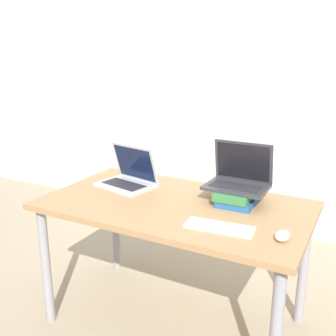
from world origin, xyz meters
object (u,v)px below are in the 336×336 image
Objects in this scene: wireless_keyboard at (219,227)px; mouse at (283,236)px; laptop_left at (128,178)px; book_stack at (237,197)px; laptop_on_books at (239,178)px.

mouse reaches higher than wireless_keyboard.
laptop_left reaches higher than book_stack.
book_stack is at bearing 133.98° from mouse.
laptop_left is at bearing 155.54° from wireless_keyboard.
laptop_left is 0.64m from laptop_on_books.
laptop_left is at bearing 163.23° from mouse.
laptop_left is at bearing -177.94° from book_stack.
laptop_left is 0.99m from mouse.
book_stack is 0.85× the size of wireless_keyboard.
book_stack reaches higher than wireless_keyboard.
laptop_left is 0.65m from book_stack.
mouse is (0.27, 0.02, 0.01)m from wireless_keyboard.
laptop_on_books reaches higher than laptop_left.
wireless_keyboard is 0.27m from mouse.
laptop_on_books is (-0.01, 0.04, 0.08)m from book_stack.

